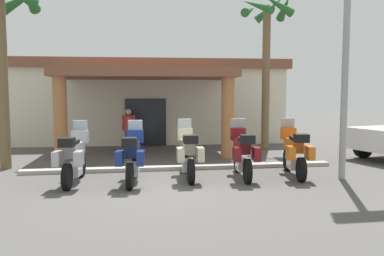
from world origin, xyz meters
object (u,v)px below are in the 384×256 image
Objects in this scene: motel_building at (145,100)px; motorcycle_silver at (74,157)px; palm_tree_roadside at (1,21)px; motorcycle_blue at (133,157)px; pedestrian at (129,127)px; motorcycle_cream at (188,153)px; motorcycle_maroon at (243,153)px; roadside_sign at (347,2)px; palm_tree_near_portico at (267,36)px; motorcycle_orange at (294,152)px.

motorcycle_silver is (-2.28, -9.96, -1.30)m from motel_building.
motorcycle_silver is 0.36× the size of palm_tree_roadside.
pedestrian reaches higher than motorcycle_blue.
motorcycle_silver is 3.04m from motorcycle_cream.
motorcycle_blue is 3.04m from motorcycle_maroon.
motorcycle_cream and motorcycle_maroon have the same top height.
roadside_sign is at bearing -88.71° from motorcycle_silver.
motorcycle_blue is at bearing -92.13° from motel_building.
motorcycle_cream is at bearing -70.80° from motorcycle_blue.
palm_tree_near_portico is 5.93m from roadside_sign.
motorcycle_orange is (3.78, -9.98, -1.30)m from motel_building.
motorcycle_maroon is 7.14m from palm_tree_near_portico.
motel_building is 10.75m from motorcycle_orange.
palm_tree_near_portico reaches higher than pedestrian.
motorcycle_cream is 0.34× the size of palm_tree_near_portico.
motorcycle_blue is at bearing 104.82° from motorcycle_cream.
palm_tree_roadside is (-2.37, 2.48, 3.85)m from motorcycle_silver.
palm_tree_near_portico is at bearing 91.34° from roadside_sign.
motorcycle_maroon is at bearing -84.24° from motorcycle_silver.
palm_tree_near_portico is 0.91× the size of roadside_sign.
motorcycle_blue is 1.00× the size of motorcycle_orange.
motorcycle_cream is 0.36× the size of palm_tree_roadside.
motorcycle_orange is at bearing 60.68° from pedestrian.
motorcycle_cream is (0.75, -9.79, -1.30)m from motel_building.
motorcycle_cream is at bearing 95.25° from motorcycle_orange.
palm_tree_near_portico is 9.88m from palm_tree_roadside.
motorcycle_orange is 0.31× the size of roadside_sign.
roadside_sign is (5.80, -5.70, 3.77)m from pedestrian.
motorcycle_silver is 1.00× the size of motorcycle_cream.
motorcycle_blue and motorcycle_orange have the same top height.
roadside_sign reaches higher than palm_tree_roadside.
motorcycle_cream is 0.31× the size of roadside_sign.
palm_tree_roadside is at bearing 82.39° from motorcycle_orange.
pedestrian is at bearing -97.89° from motel_building.
palm_tree_near_portico is (7.08, 5.36, 3.98)m from motorcycle_silver.
motel_building is at bearing 136.21° from palm_tree_near_portico.
motel_building is at bearing 2.03° from motorcycle_blue.
motel_building is 6.13× the size of motorcycle_silver.
pedestrian reaches higher than motorcycle_orange.
motorcycle_maroon is (3.03, 0.17, 0.00)m from motorcycle_blue.
palm_tree_roadside is at bearing 162.36° from roadside_sign.
motorcycle_silver is at bearing 89.61° from motorcycle_blue.
motorcycle_cream is 5.23m from pedestrian.
motorcycle_cream is at bearing 169.98° from roadside_sign.
motorcycle_orange is 6.77m from palm_tree_near_portico.
motorcycle_maroon is 8.29m from palm_tree_roadside.
motorcycle_silver is at bearing -46.26° from palm_tree_roadside.
palm_tree_near_portico is at bearing 16.95° from palm_tree_roadside.
motel_building is at bearing 115.13° from roadside_sign.
motorcycle_silver and motorcycle_orange have the same top height.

